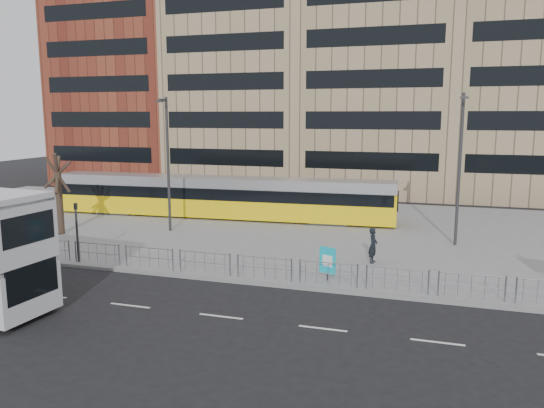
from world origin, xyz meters
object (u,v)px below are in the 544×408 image
(lamp_post_east, at_px, (460,164))
(ad_panel, at_px, (328,261))
(pedestrian, at_px, (373,245))
(tram, at_px, (219,197))
(lamp_post_west, at_px, (168,159))
(traffic_light_west, at_px, (77,225))
(bare_tree, at_px, (56,151))

(lamp_post_east, bearing_deg, ad_panel, -123.50)
(ad_panel, bearing_deg, lamp_post_east, 76.97)
(pedestrian, relative_size, lamp_post_east, 0.21)
(tram, height_order, lamp_post_west, lamp_post_west)
(tram, height_order, pedestrian, tram)
(pedestrian, bearing_deg, lamp_post_east, -32.79)
(lamp_post_west, bearing_deg, traffic_light_west, -96.79)
(lamp_post_west, bearing_deg, bare_tree, -155.72)
(lamp_post_west, relative_size, lamp_post_east, 0.99)
(traffic_light_west, xyz_separation_m, bare_tree, (-5.29, 5.29, 3.33))
(tram, bearing_deg, lamp_post_west, -107.54)
(tram, relative_size, ad_panel, 16.37)
(pedestrian, xyz_separation_m, bare_tree, (-19.92, 0.95, 4.39))
(ad_panel, xyz_separation_m, traffic_light_west, (-12.97, -0.70, 1.05))
(lamp_post_west, distance_m, bare_tree, 6.89)
(bare_tree, bearing_deg, lamp_post_east, 10.00)
(ad_panel, xyz_separation_m, lamp_post_west, (-12.00, 7.41, 3.79))
(lamp_post_east, bearing_deg, tram, 167.03)
(ad_panel, distance_m, pedestrian, 4.00)
(traffic_light_west, bearing_deg, lamp_post_west, 66.67)
(tram, bearing_deg, traffic_light_west, -102.89)
(bare_tree, bearing_deg, ad_panel, -14.11)
(ad_panel, height_order, pedestrian, pedestrian)
(tram, xyz_separation_m, traffic_light_west, (-2.32, -13.34, 0.46))
(lamp_post_east, bearing_deg, traffic_light_west, -153.11)
(lamp_post_east, bearing_deg, lamp_post_west, -175.43)
(traffic_light_west, bearing_deg, bare_tree, 118.48)
(bare_tree, bearing_deg, tram, 46.59)
(traffic_light_west, bearing_deg, pedestrian, -0.01)
(ad_panel, distance_m, lamp_post_east, 11.28)
(tram, distance_m, traffic_light_west, 13.55)
(traffic_light_west, bearing_deg, lamp_post_east, 10.35)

